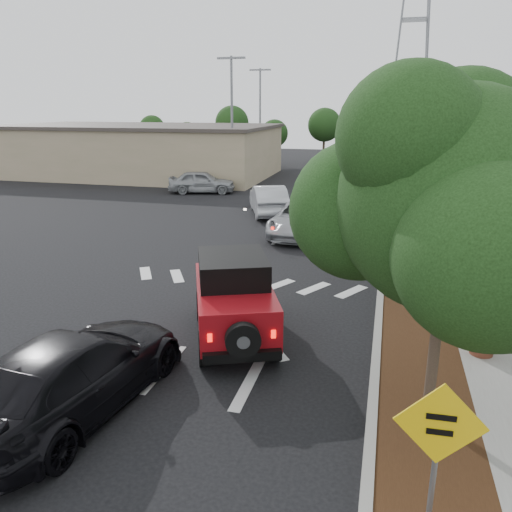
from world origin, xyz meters
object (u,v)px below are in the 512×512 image
(red_jeep, at_px, (233,296))
(silver_suv_ahead, at_px, (302,219))
(black_suv_oncoming, at_px, (74,372))
(speed_hump_sign, at_px, (438,444))

(red_jeep, relative_size, silver_suv_ahead, 0.80)
(red_jeep, height_order, black_suv_oncoming, red_jeep)
(red_jeep, height_order, speed_hump_sign, speed_hump_sign)
(silver_suv_ahead, height_order, black_suv_oncoming, black_suv_oncoming)
(silver_suv_ahead, relative_size, black_suv_oncoming, 1.00)
(speed_hump_sign, bearing_deg, black_suv_oncoming, 162.50)
(black_suv_oncoming, bearing_deg, silver_suv_ahead, -91.11)
(silver_suv_ahead, distance_m, black_suv_oncoming, 14.88)
(silver_suv_ahead, bearing_deg, speed_hump_sign, -73.59)
(silver_suv_ahead, bearing_deg, black_suv_oncoming, -96.23)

